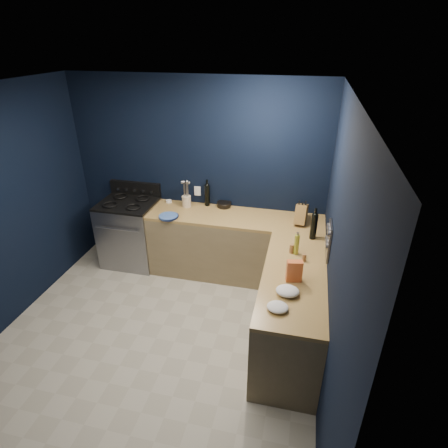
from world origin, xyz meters
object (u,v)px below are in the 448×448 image
(gas_range, at_px, (131,233))
(utensil_crock, at_px, (187,201))
(knife_block, at_px, (301,214))
(crouton_bag, at_px, (294,271))
(plate_stack, at_px, (168,217))

(gas_range, height_order, utensil_crock, utensil_crock)
(knife_block, height_order, crouton_bag, knife_block)
(crouton_bag, bearing_deg, knife_block, 78.32)
(gas_range, relative_size, crouton_bag, 4.20)
(plate_stack, xyz_separation_m, crouton_bag, (1.67, -1.01, 0.09))
(utensil_crock, relative_size, knife_block, 0.63)
(plate_stack, distance_m, knife_block, 1.70)
(gas_range, xyz_separation_m, utensil_crock, (0.82, 0.16, 0.52))
(gas_range, height_order, crouton_bag, crouton_bag)
(knife_block, bearing_deg, gas_range, -172.42)
(gas_range, distance_m, knife_block, 2.44)
(plate_stack, relative_size, utensil_crock, 1.58)
(gas_range, height_order, knife_block, knife_block)
(plate_stack, relative_size, crouton_bag, 1.12)
(gas_range, xyz_separation_m, crouton_bag, (2.36, -1.23, 0.55))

